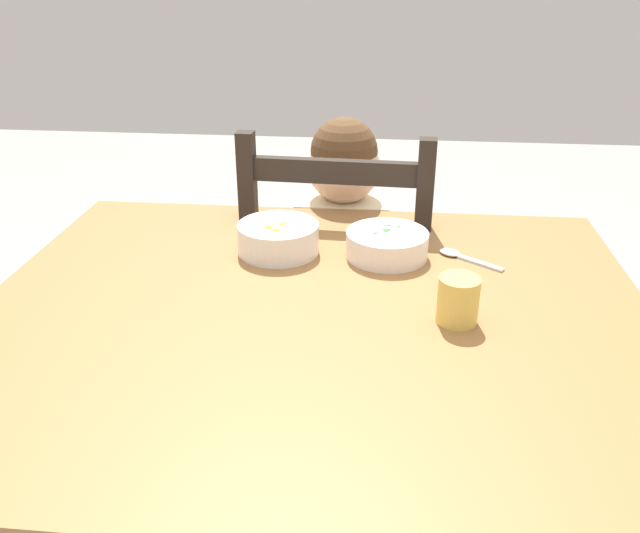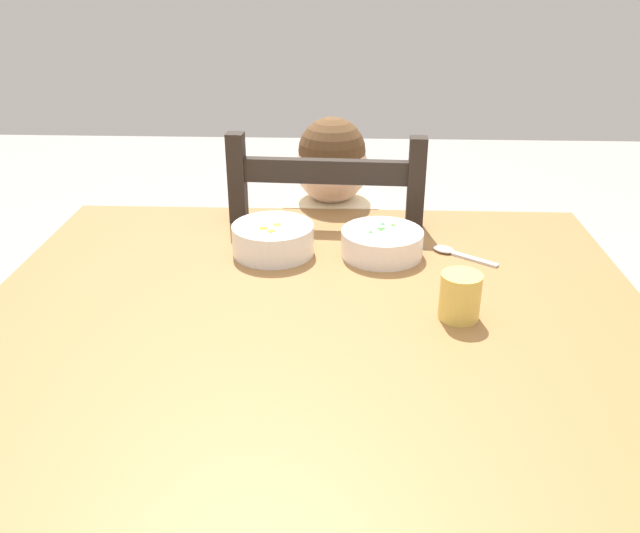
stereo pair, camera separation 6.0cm
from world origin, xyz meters
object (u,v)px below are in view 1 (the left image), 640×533
(child_figure, at_px, (342,252))
(drinking_cup, at_px, (458,300))
(dining_chair, at_px, (340,314))
(dining_table, at_px, (312,368))
(spoon, at_px, (459,256))
(bowl_of_carrots, at_px, (278,237))
(bowl_of_peas, at_px, (387,244))

(child_figure, xyz_separation_m, drinking_cup, (0.22, -0.53, 0.17))
(drinking_cup, bearing_deg, dining_chair, 112.40)
(dining_table, distance_m, dining_chair, 0.56)
(dining_table, bearing_deg, spoon, 42.89)
(dining_table, relative_size, bowl_of_carrots, 7.08)
(spoon, bearing_deg, bowl_of_peas, -176.75)
(dining_table, distance_m, child_figure, 0.53)
(dining_table, relative_size, child_figure, 1.19)
(dining_table, height_order, bowl_of_carrots, bowl_of_carrots)
(bowl_of_carrots, height_order, spoon, bowl_of_carrots)
(dining_table, relative_size, spoon, 9.19)
(child_figure, relative_size, bowl_of_peas, 5.95)
(bowl_of_carrots, distance_m, spoon, 0.35)
(bowl_of_carrots, height_order, drinking_cup, drinking_cup)
(bowl_of_peas, bearing_deg, child_figure, 109.86)
(spoon, xyz_separation_m, drinking_cup, (-0.03, -0.25, 0.03))
(bowl_of_carrots, bearing_deg, child_figure, 70.15)
(bowl_of_peas, height_order, drinking_cup, drinking_cup)
(drinking_cup, bearing_deg, bowl_of_carrots, 143.38)
(spoon, bearing_deg, dining_table, -137.11)
(dining_table, distance_m, bowl_of_carrots, 0.29)
(spoon, relative_size, drinking_cup, 1.58)
(dining_chair, relative_size, drinking_cup, 12.19)
(dining_table, xyz_separation_m, bowl_of_peas, (0.12, 0.23, 0.14))
(child_figure, relative_size, spoon, 7.71)
(bowl_of_carrots, bearing_deg, dining_chair, 70.82)
(bowl_of_peas, xyz_separation_m, drinking_cup, (0.11, -0.24, 0.01))
(child_figure, relative_size, drinking_cup, 12.19)
(child_figure, height_order, drinking_cup, child_figure)
(dining_table, bearing_deg, child_figure, 88.35)
(dining_chair, xyz_separation_m, bowl_of_peas, (0.11, -0.30, 0.33))
(bowl_of_peas, bearing_deg, dining_table, -117.32)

